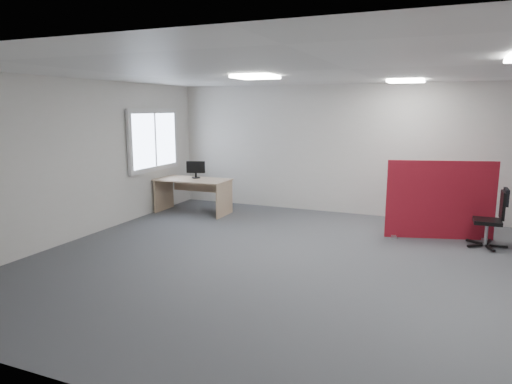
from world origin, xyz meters
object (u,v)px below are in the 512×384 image
(monitor_second, at_px, (196,169))
(office_chair, at_px, (495,215))
(red_divider, at_px, (440,201))
(second_desk, at_px, (194,187))

(monitor_second, bearing_deg, office_chair, -24.17)
(red_divider, relative_size, office_chair, 1.82)
(second_desk, height_order, office_chair, office_chair)
(red_divider, xyz_separation_m, office_chair, (0.82, -0.23, -0.12))
(monitor_second, bearing_deg, second_desk, -105.49)
(red_divider, distance_m, monitor_second, 4.90)
(second_desk, relative_size, office_chair, 1.62)
(monitor_second, bearing_deg, red_divider, -22.20)
(red_divider, relative_size, second_desk, 1.13)
(office_chair, bearing_deg, red_divider, 163.14)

